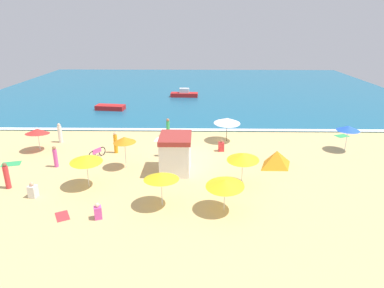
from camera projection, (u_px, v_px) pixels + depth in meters
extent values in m
plane|color=#D8B775|center=(191.00, 155.00, 26.70)|extent=(60.00, 60.00, 0.00)
cube|color=#196084|center=(195.00, 89.00, 53.01)|extent=(60.00, 44.00, 0.10)
cube|color=white|center=(192.00, 130.00, 32.59)|extent=(57.00, 0.70, 0.01)
cube|color=white|center=(176.00, 156.00, 23.41)|extent=(2.09, 2.66, 2.29)
cube|color=#A5332D|center=(175.00, 138.00, 22.97)|extent=(2.16, 2.80, 0.32)
cylinder|color=silver|center=(162.00, 189.00, 18.99)|extent=(0.05, 0.05, 2.00)
cone|color=yellow|center=(161.00, 176.00, 18.71)|extent=(2.19, 2.20, 0.50)
cylinder|color=silver|center=(125.00, 153.00, 23.90)|extent=(0.05, 0.05, 2.29)
cone|color=orange|center=(124.00, 140.00, 23.56)|extent=(2.22, 2.21, 0.45)
cylinder|color=silver|center=(87.00, 171.00, 21.18)|extent=(0.05, 0.05, 2.08)
cone|color=yellow|center=(86.00, 159.00, 20.89)|extent=(2.66, 2.67, 0.54)
cylinder|color=silver|center=(242.00, 169.00, 21.48)|extent=(0.05, 0.05, 2.11)
cone|color=yellow|center=(243.00, 156.00, 21.19)|extent=(2.79, 2.80, 0.62)
cylinder|color=#4C3823|center=(227.00, 130.00, 29.41)|extent=(0.05, 0.05, 2.05)
cone|color=white|center=(227.00, 121.00, 29.13)|extent=(2.76, 2.78, 0.61)
cylinder|color=silver|center=(39.00, 140.00, 27.27)|extent=(0.05, 0.05, 1.81)
cone|color=red|center=(37.00, 131.00, 27.02)|extent=(2.37, 2.39, 0.57)
cylinder|color=silver|center=(347.00, 139.00, 27.24)|extent=(0.05, 0.05, 2.04)
cone|color=blue|center=(348.00, 128.00, 26.94)|extent=(2.02, 2.02, 0.38)
cylinder|color=silver|center=(224.00, 196.00, 18.48)|extent=(0.05, 0.05, 1.85)
cone|color=yellow|center=(225.00, 183.00, 18.22)|extent=(2.85, 2.86, 0.56)
pyramid|color=orange|center=(276.00, 158.00, 24.39)|extent=(2.73, 2.60, 1.18)
torus|color=black|center=(102.00, 151.00, 26.47)|extent=(0.39, 0.67, 0.72)
torus|color=black|center=(92.00, 156.00, 25.57)|extent=(0.39, 0.67, 0.72)
cube|color=#D84CA5|center=(97.00, 151.00, 25.95)|extent=(0.46, 0.81, 0.36)
cylinder|color=red|center=(7.00, 177.00, 21.08)|extent=(0.45, 0.45, 1.48)
sphere|color=brown|center=(4.00, 165.00, 20.79)|extent=(0.24, 0.24, 0.24)
cylinder|color=orange|center=(116.00, 144.00, 26.86)|extent=(0.38, 0.38, 1.50)
sphere|color=#DBA884|center=(115.00, 134.00, 26.57)|extent=(0.22, 0.22, 0.22)
cylinder|color=blue|center=(165.00, 148.00, 26.18)|extent=(0.51, 0.51, 1.41)
sphere|color=brown|center=(164.00, 138.00, 25.91)|extent=(0.24, 0.24, 0.24)
cube|color=white|center=(33.00, 191.00, 20.12)|extent=(0.52, 0.52, 0.74)
sphere|color=#DBA884|center=(32.00, 184.00, 19.95)|extent=(0.25, 0.25, 0.25)
cylinder|color=white|center=(60.00, 134.00, 29.23)|extent=(0.44, 0.44, 1.46)
sphere|color=beige|center=(59.00, 125.00, 28.94)|extent=(0.26, 0.26, 0.26)
cube|color=#D84CA5|center=(98.00, 213.00, 17.91)|extent=(0.50, 0.50, 0.70)
sphere|color=beige|center=(97.00, 205.00, 17.76)|extent=(0.25, 0.25, 0.25)
cylinder|color=green|center=(168.00, 129.00, 30.89)|extent=(0.37, 0.37, 1.39)
sphere|color=#9E6B47|center=(168.00, 120.00, 30.61)|extent=(0.28, 0.28, 0.28)
cube|color=red|center=(221.00, 147.00, 27.33)|extent=(0.47, 0.47, 0.75)
sphere|color=#9E6B47|center=(221.00, 141.00, 27.17)|extent=(0.24, 0.24, 0.24)
cylinder|color=#D84CA5|center=(56.00, 158.00, 24.24)|extent=(0.29, 0.29, 1.34)
sphere|color=#9E6B47|center=(54.00, 148.00, 23.98)|extent=(0.26, 0.26, 0.26)
cube|color=white|center=(160.00, 140.00, 30.08)|extent=(1.02, 1.31, 0.01)
cube|color=green|center=(342.00, 136.00, 31.08)|extent=(1.46, 1.26, 0.01)
cube|color=red|center=(62.00, 216.00, 18.22)|extent=(1.10, 1.26, 0.01)
cube|color=green|center=(11.00, 164.00, 24.93)|extent=(1.55, 1.29, 0.01)
cube|color=red|center=(110.00, 107.00, 39.94)|extent=(3.50, 1.81, 0.55)
cube|color=red|center=(184.00, 95.00, 46.91)|extent=(3.80, 1.49, 0.55)
cube|color=silver|center=(184.00, 91.00, 46.71)|extent=(1.34, 0.85, 0.63)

